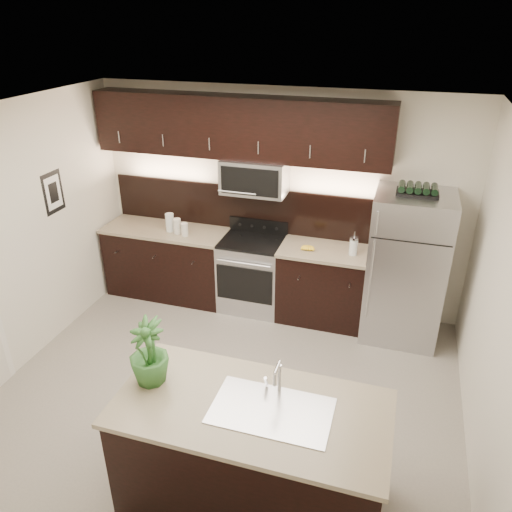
# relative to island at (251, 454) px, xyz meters

# --- Properties ---
(ground) EXTENTS (4.50, 4.50, 0.00)m
(ground) POSITION_rel_island_xyz_m (-0.60, 1.02, -0.47)
(ground) COLOR gray
(ground) RESTS_ON ground
(room_walls) EXTENTS (4.52, 4.02, 2.71)m
(room_walls) POSITION_rel_island_xyz_m (-0.71, 0.98, 1.22)
(room_walls) COLOR silver
(room_walls) RESTS_ON ground
(counter_run) EXTENTS (3.51, 0.65, 0.94)m
(counter_run) POSITION_rel_island_xyz_m (-1.06, 2.71, -0.00)
(counter_run) COLOR black
(counter_run) RESTS_ON ground
(upper_fixtures) EXTENTS (3.49, 0.40, 1.66)m
(upper_fixtures) POSITION_rel_island_xyz_m (-1.03, 2.86, 1.67)
(upper_fixtures) COLOR black
(upper_fixtures) RESTS_ON counter_run
(island) EXTENTS (1.96, 0.96, 0.94)m
(island) POSITION_rel_island_xyz_m (0.00, 0.00, 0.00)
(island) COLOR black
(island) RESTS_ON ground
(sink_faucet) EXTENTS (0.84, 0.50, 0.28)m
(sink_faucet) POSITION_rel_island_xyz_m (0.15, 0.01, 0.48)
(sink_faucet) COLOR silver
(sink_faucet) RESTS_ON island
(refrigerator) EXTENTS (0.83, 0.75, 1.73)m
(refrigerator) POSITION_rel_island_xyz_m (0.97, 2.65, 0.39)
(refrigerator) COLOR #B2B2B7
(refrigerator) RESTS_ON ground
(wine_rack) EXTENTS (0.43, 0.26, 0.10)m
(wine_rack) POSITION_rel_island_xyz_m (0.97, 2.65, 1.31)
(wine_rack) COLOR black
(wine_rack) RESTS_ON refrigerator
(plant) EXTENTS (0.39, 0.39, 0.53)m
(plant) POSITION_rel_island_xyz_m (-0.80, 0.04, 0.73)
(plant) COLOR #2D6026
(plant) RESTS_ON island
(canisters) EXTENTS (0.33, 0.18, 0.23)m
(canisters) POSITION_rel_island_xyz_m (-1.83, 2.63, 0.57)
(canisters) COLOR silver
(canisters) RESTS_ON counter_run
(french_press) EXTENTS (0.10, 0.10, 0.28)m
(french_press) POSITION_rel_island_xyz_m (0.37, 2.66, 0.57)
(french_press) COLOR silver
(french_press) RESTS_ON counter_run
(bananas) EXTENTS (0.17, 0.14, 0.05)m
(bananas) POSITION_rel_island_xyz_m (-0.19, 2.63, 0.49)
(bananas) COLOR yellow
(bananas) RESTS_ON counter_run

